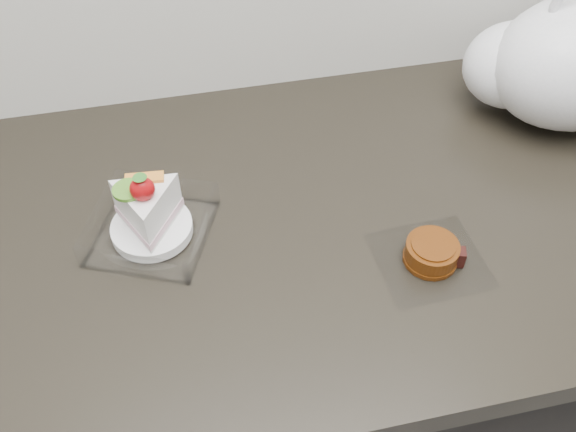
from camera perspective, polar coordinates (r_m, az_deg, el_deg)
The scene contains 4 objects.
counter at distance 1.26m, azimuth 1.48°, elevation -13.76°, with size 2.04×0.64×0.90m.
cake_tray at distance 0.87m, azimuth -12.20°, elevation -0.22°, with size 0.19×0.19×0.12m.
mooncake_wrap at distance 0.85m, azimuth 12.69°, elevation -3.31°, with size 0.14×0.14×0.03m.
plastic_bag at distance 1.08m, azimuth 23.47°, elevation 12.45°, with size 0.34×0.28×0.25m.
Camera 1 is at (-0.16, 1.10, 1.56)m, focal length 40.00 mm.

